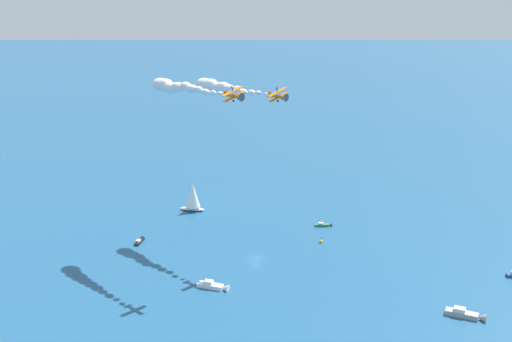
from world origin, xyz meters
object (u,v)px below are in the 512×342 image
at_px(motorboat_trailing, 140,241).
at_px(biplane_lead, 278,96).
at_px(sailboat_ahead, 193,197).
at_px(marker_buoy, 321,241).
at_px(motorboat_far_stbd, 214,286).
at_px(wingwalker_lead, 277,89).
at_px(motorboat_far_port, 467,315).
at_px(wingwalker_wingman, 232,88).
at_px(biplane_wingman, 234,95).
at_px(motorboat_offshore, 324,225).

xyz_separation_m(motorboat_trailing, biplane_lead, (-37.47, 21.60, 46.85)).
bearing_deg(sailboat_ahead, marker_buoy, 123.44).
relative_size(motorboat_far_stbd, wingwalker_lead, 5.25).
bearing_deg(motorboat_far_port, wingwalker_wingman, -48.06).
xyz_separation_m(motorboat_trailing, biplane_wingman, (-21.50, 28.60, 49.02)).
bearing_deg(biplane_wingman, biplane_lead, -156.35).
relative_size(motorboat_far_port, biplane_wingman, 1.18).
relative_size(motorboat_far_port, motorboat_far_stbd, 1.08).
relative_size(motorboat_far_port, motorboat_trailing, 1.58).
bearing_deg(biplane_wingman, wingwalker_lead, -156.39).
xyz_separation_m(motorboat_offshore, marker_buoy, (7.71, 12.33, -0.06)).
xyz_separation_m(motorboat_far_stbd, wingwalker_lead, (-25.17, -17.10, 48.69)).
bearing_deg(motorboat_trailing, sailboat_ahead, -137.35).
height_order(motorboat_far_stbd, sailboat_ahead, sailboat_ahead).
distance_m(motorboat_trailing, marker_buoy, 56.96).
bearing_deg(motorboat_trailing, wingwalker_lead, 149.45).
height_order(wingwalker_lead, biplane_wingman, biplane_wingman).
height_order(motorboat_trailing, sailboat_ahead, sailboat_ahead).
xyz_separation_m(motorboat_trailing, marker_buoy, (-52.75, 21.49, -0.05)).
bearing_deg(biplane_wingman, sailboat_ahead, -92.80).
xyz_separation_m(motorboat_trailing, sailboat_ahead, (-23.97, -22.09, 4.93)).
relative_size(motorboat_offshore, marker_buoy, 2.79).
xyz_separation_m(motorboat_far_stbd, motorboat_trailing, (11.81, -38.92, -0.25)).
relative_size(motorboat_far_port, wingwalker_lead, 5.68).
bearing_deg(wingwalker_lead, biplane_lead, -154.93).
relative_size(biplane_lead, wingwalker_lead, 4.80).
relative_size(motorboat_far_port, marker_buoy, 4.11).
bearing_deg(motorboat_far_port, wingwalker_lead, -63.86).
xyz_separation_m(marker_buoy, biplane_wingman, (31.25, 7.11, 49.06)).
height_order(sailboat_ahead, biplane_wingman, biplane_wingman).
xyz_separation_m(motorboat_far_port, biplane_lead, (26.31, -54.83, 46.54)).
bearing_deg(motorboat_far_stbd, wingwalker_wingman, -132.32).
relative_size(motorboat_trailing, biplane_lead, 0.75).
xyz_separation_m(marker_buoy, wingwalker_wingman, (31.74, 7.33, 51.15)).
height_order(motorboat_far_port, biplane_wingman, biplane_wingman).
relative_size(motorboat_far_stbd, motorboat_trailing, 1.46).
bearing_deg(marker_buoy, wingwalker_wingman, 13.01).
bearing_deg(motorboat_offshore, wingwalker_wingman, 26.50).
xyz_separation_m(motorboat_far_stbd, wingwalker_wingman, (-9.20, -10.10, 50.85)).
xyz_separation_m(biplane_wingman, wingwalker_wingman, (0.49, 0.23, 2.08)).
bearing_deg(wingwalker_lead, marker_buoy, -178.78).
distance_m(motorboat_far_port, sailboat_ahead, 106.36).
relative_size(motorboat_far_port, motorboat_offshore, 1.47).
distance_m(motorboat_far_port, motorboat_far_stbd, 64.09).
bearing_deg(wingwalker_wingman, marker_buoy, -166.99).
xyz_separation_m(motorboat_offshore, wingwalker_wingman, (39.44, 19.66, 51.09)).
xyz_separation_m(motorboat_offshore, biplane_lead, (22.98, 12.44, 46.85)).
bearing_deg(wingwalker_lead, sailboat_ahead, -73.49).
relative_size(biplane_lead, wingwalker_wingman, 4.80).
bearing_deg(biplane_lead, motorboat_far_port, 115.63).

